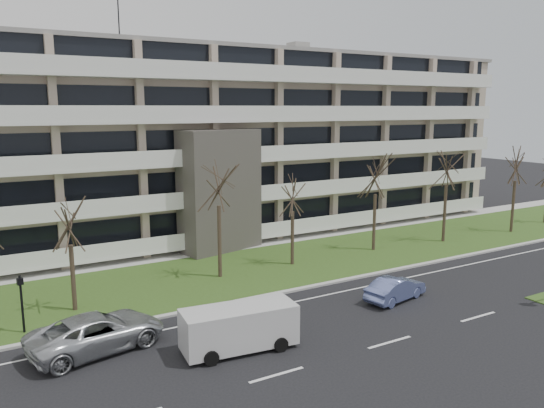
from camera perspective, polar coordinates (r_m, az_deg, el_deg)
ground at (r=25.59m, az=12.54°, el=-14.32°), size 160.00×160.00×0.00m
grass_verge at (r=35.54m, az=-1.82°, el=-6.91°), size 90.00×10.00×0.06m
curb at (r=31.44m, az=2.55°, el=-9.20°), size 90.00×0.35×0.12m
sidewalk at (r=40.28m, az=-5.54°, el=-4.86°), size 90.00×2.00×0.08m
lane_edge_line at (r=30.28m, az=4.10°, el=-10.11°), size 90.00×0.12×0.01m
apartment_building at (r=45.28m, az=-9.33°, el=6.46°), size 60.50×15.10×18.75m
silver_pickup at (r=25.20m, az=-18.27°, el=-12.97°), size 6.34×3.83×1.64m
blue_sedan at (r=30.56m, az=13.13°, el=-8.86°), size 4.20×2.17×1.32m
white_van at (r=23.95m, az=-3.40°, el=-12.77°), size 5.24×2.50×1.96m
pedestrian_signal at (r=27.83m, az=-25.36°, el=-9.01°), size 0.30×0.26×2.86m
tree_2 at (r=29.02m, az=-21.01°, el=-1.50°), size 3.20×3.20×6.39m
tree_3 at (r=32.52m, az=-5.79°, el=2.93°), size 4.12×4.12×8.23m
tree_4 at (r=35.25m, az=2.24°, el=1.49°), size 3.32×3.32×6.63m
tree_5 at (r=39.56m, az=11.13°, el=3.40°), size 3.81×3.81×7.62m
tree_6 at (r=43.53m, az=18.37°, el=4.30°), size 4.10×4.10×8.21m
tree_7 at (r=49.16m, az=24.83°, el=4.27°), size 3.97×3.97×7.95m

